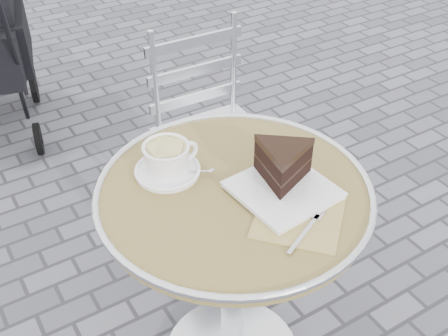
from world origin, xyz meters
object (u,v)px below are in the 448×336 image
cafe_table (233,236)px  cake_plate_set (283,170)px  bistro_chair (205,110)px  cappuccino_set (168,161)px

cafe_table → cake_plate_set: cake_plate_set is taller
cake_plate_set → bistro_chair: bistro_chair is taller
cafe_table → cake_plate_set: (0.11, -0.06, 0.22)m
cake_plate_set → bistro_chair: 0.77m
cappuccino_set → cake_plate_set: size_ratio=0.50×
cake_plate_set → bistro_chair: bearing=71.0°
cake_plate_set → bistro_chair: (0.17, 0.71, -0.26)m
cafe_table → cappuccino_set: 0.28m
cappuccino_set → bistro_chair: bearing=51.8°
cake_plate_set → bistro_chair: size_ratio=0.43×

